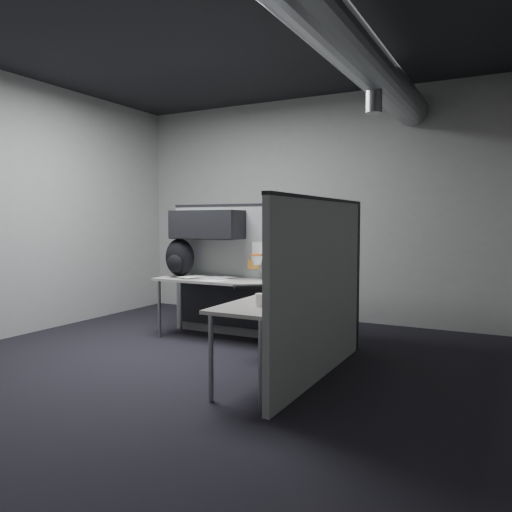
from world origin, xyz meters
The scene contains 12 objects.
room centered at (0.56, 0.00, 2.10)m, with size 5.62×5.62×3.22m.
partition_back centered at (-0.25, 1.23, 1.00)m, with size 2.44×0.42×1.63m.
partition_right centered at (1.10, 0.22, 0.82)m, with size 0.07×2.23×1.63m.
desk centered at (0.15, 0.70, 0.61)m, with size 2.31×2.11×0.73m.
monitor centered at (0.65, 1.00, 0.96)m, with size 0.55×0.55×0.45m.
keyboard centered at (0.28, 0.48, 0.75)m, with size 0.44×0.38×0.04m.
mouse centered at (0.77, 0.30, 0.75)m, with size 0.31×0.31×0.05m.
phone centered at (0.85, -0.14, 0.77)m, with size 0.26×0.28×0.11m.
bottles centered at (0.89, -0.43, 0.77)m, with size 0.14×0.16×0.08m.
cup centered at (0.83, -0.46, 0.78)m, with size 0.08×0.08×0.10m, color white.
papers centered at (-0.66, 1.01, 0.74)m, with size 0.76×0.58×0.02m.
backpack centered at (-1.06, 1.02, 0.96)m, with size 0.42×0.39×0.47m.
Camera 1 is at (2.66, -4.02, 1.42)m, focal length 35.00 mm.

